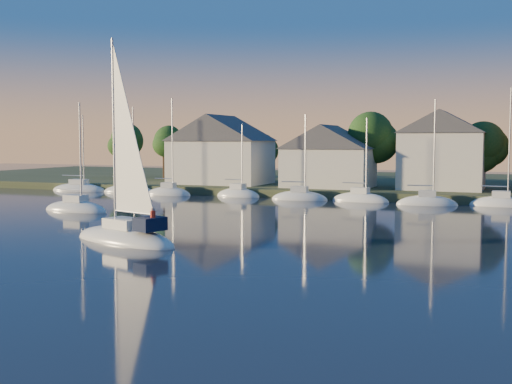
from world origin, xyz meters
The scene contains 10 objects.
ground centered at (0.00, 0.00, 0.00)m, with size 260.00×260.00×0.00m, color black.
shoreline_land centered at (0.00, 75.00, 0.00)m, with size 160.00×50.00×2.00m, color #343F24.
wooden_dock centered at (0.00, 52.00, 0.00)m, with size 120.00×3.00×1.00m, color brown.
clubhouse_west centered at (-22.00, 58.00, 5.93)m, with size 13.65×9.45×9.64m.
clubhouse_centre centered at (-6.00, 57.00, 5.13)m, with size 11.55×8.40×8.08m.
clubhouse_east centered at (8.00, 59.00, 6.00)m, with size 10.50×8.40×9.80m.
tree_line centered at (2.00, 63.00, 7.18)m, with size 93.40×5.40×8.90m.
moored_fleet centered at (-8.00, 49.00, 0.10)m, with size 71.50×2.40×12.05m.
hero_sailboat centered at (-8.23, 13.85, 0.63)m, with size 10.40×6.12×15.24m.
drifting_sailboat_left centered at (-23.91, 28.39, 0.10)m, with size 7.81×3.04×11.89m.
Camera 1 is at (17.07, -23.58, 7.08)m, focal length 45.00 mm.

